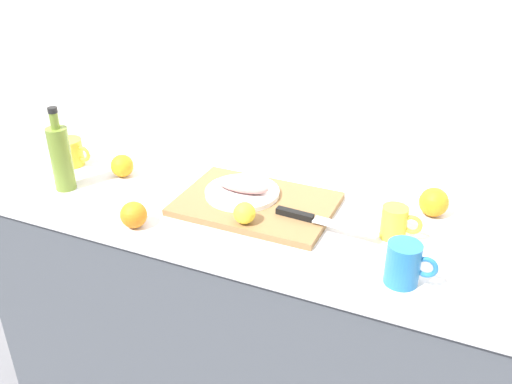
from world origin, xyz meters
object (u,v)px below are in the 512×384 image
lemon_0 (244,213)px  coffee_mug_2 (70,152)px  chef_knife (314,219)px  cutting_board (256,204)px  coffee_mug_1 (395,223)px  coffee_mug_0 (404,264)px  fish_fillet (242,185)px  olive_oil_bottle (61,157)px  white_plate (242,192)px

lemon_0 → coffee_mug_2: bearing=169.2°
chef_knife → lemon_0: lemon_0 is taller
cutting_board → coffee_mug_1: (0.41, -0.00, 0.04)m
coffee_mug_0 → coffee_mug_1: 0.20m
fish_fillet → chef_knife: 0.26m
chef_knife → olive_oil_bottle: size_ratio=1.09×
cutting_board → fish_fillet: size_ratio=2.69×
olive_oil_bottle → coffee_mug_1: 1.02m
olive_oil_bottle → fish_fillet: bearing=15.8°
white_plate → coffee_mug_1: 0.46m
lemon_0 → coffee_mug_0: 0.45m
coffee_mug_1 → coffee_mug_2: 1.10m
fish_fillet → chef_knife: size_ratio=0.58×
white_plate → olive_oil_bottle: size_ratio=0.84×
coffee_mug_1 → olive_oil_bottle: bearing=-172.5°
lemon_0 → coffee_mug_2: (-0.72, 0.14, -0.00)m
cutting_board → lemon_0: bearing=-80.4°
olive_oil_bottle → coffee_mug_0: size_ratio=2.20×
coffee_mug_1 → coffee_mug_2: size_ratio=0.85×
white_plate → coffee_mug_1: (0.46, -0.02, 0.02)m
coffee_mug_1 → lemon_0: bearing=-162.2°
cutting_board → olive_oil_bottle: olive_oil_bottle is taller
white_plate → fish_fillet: fish_fillet is taller
coffee_mug_2 → chef_knife: bearing=-3.5°
cutting_board → coffee_mug_2: size_ratio=3.50×
chef_knife → cutting_board: bearing=170.9°
chef_knife → coffee_mug_1: 0.22m
cutting_board → chef_knife: chef_knife is taller
fish_fillet → coffee_mug_1: size_ratio=1.53×
white_plate → chef_knife: (0.25, -0.06, 0.00)m
white_plate → lemon_0: 0.16m
olive_oil_bottle → coffee_mug_0: olive_oil_bottle is taller
chef_knife → coffee_mug_1: coffee_mug_1 is taller
white_plate → fish_fillet: (0.00, 0.00, 0.03)m
chef_knife → lemon_0: (-0.17, -0.08, 0.02)m
fish_fillet → lemon_0: bearing=-62.5°
olive_oil_bottle → coffee_mug_2: size_ratio=2.07×
fish_fillet → olive_oil_bottle: olive_oil_bottle is taller
white_plate → fish_fillet: 0.03m
fish_fillet → white_plate: bearing=-90.0°
lemon_0 → coffee_mug_2: size_ratio=0.48×
fish_fillet → coffee_mug_0: 0.56m
cutting_board → fish_fillet: (-0.05, 0.02, 0.04)m
lemon_0 → white_plate: bearing=117.5°
coffee_mug_0 → coffee_mug_1: (-0.06, 0.19, -0.01)m
olive_oil_bottle → coffee_mug_1: olive_oil_bottle is taller
white_plate → coffee_mug_2: coffee_mug_2 is taller
white_plate → coffee_mug_0: (0.52, -0.21, 0.03)m
chef_knife → lemon_0: size_ratio=4.73×
coffee_mug_0 → coffee_mug_2: size_ratio=0.94×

